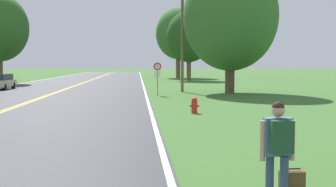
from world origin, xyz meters
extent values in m
cylinder|color=#38476B|center=(8.71, 3.26, 0.41)|extent=(0.14, 0.14, 0.83)
cylinder|color=#38476B|center=(8.90, 3.11, 0.41)|extent=(0.14, 0.14, 0.83)
cube|color=#4C6B93|center=(8.81, 3.19, 1.13)|extent=(0.45, 0.19, 0.62)
sphere|color=tan|center=(8.81, 3.19, 1.57)|extent=(0.22, 0.22, 0.22)
sphere|color=#2D2319|center=(8.81, 3.19, 1.61)|extent=(0.21, 0.21, 0.21)
cylinder|color=tan|center=(8.56, 3.18, 1.07)|extent=(0.09, 0.09, 0.65)
cylinder|color=tan|center=(9.05, 3.19, 1.07)|extent=(0.09, 0.09, 0.65)
cube|color=#1E472D|center=(8.81, 3.01, 1.17)|extent=(0.36, 0.18, 0.52)
cube|color=brown|center=(9.09, 3.27, 0.27)|extent=(0.41, 0.18, 0.54)
cylinder|color=black|center=(9.09, 3.27, 0.58)|extent=(0.28, 0.03, 0.02)
cylinder|color=red|center=(9.21, 16.06, 0.29)|extent=(0.28, 0.28, 0.57)
sphere|color=red|center=(9.21, 16.06, 0.63)|extent=(0.26, 0.26, 0.26)
cylinder|color=red|center=(9.39, 16.06, 0.35)|extent=(0.08, 0.10, 0.10)
cylinder|color=red|center=(9.03, 16.06, 0.35)|extent=(0.08, 0.10, 0.10)
cylinder|color=gray|center=(8.03, 27.46, 1.19)|extent=(0.07, 0.07, 2.38)
cylinder|color=silver|center=(8.03, 27.44, 2.13)|extent=(0.60, 0.02, 0.60)
torus|color=red|center=(8.03, 27.43, 2.13)|extent=(0.55, 0.07, 0.55)
cube|color=silver|center=(8.03, 27.44, 1.58)|extent=(0.44, 0.02, 0.44)
cylinder|color=brown|center=(10.26, 31.16, 4.41)|extent=(0.24, 0.24, 8.83)
cylinder|color=brown|center=(-9.57, 47.39, 1.81)|extent=(0.69, 0.69, 3.62)
cylinder|color=brown|center=(13.77, 55.22, 1.74)|extent=(0.62, 0.62, 3.49)
ellipsoid|color=#234C1E|center=(13.77, 55.22, 6.13)|extent=(6.23, 6.23, 7.16)
cylinder|color=brown|center=(13.34, 66.30, 2.10)|extent=(0.74, 0.74, 4.21)
ellipsoid|color=#386B2D|center=(13.34, 66.30, 7.34)|extent=(7.38, 7.38, 8.49)
cylinder|color=brown|center=(13.86, 29.44, 1.44)|extent=(0.74, 0.74, 2.88)
ellipsoid|color=#386B2D|center=(13.86, 29.44, 6.04)|extent=(7.43, 7.43, 8.55)
cylinder|color=black|center=(-4.99, 36.68, 0.30)|extent=(0.22, 0.61, 0.60)
cylinder|color=black|center=(-5.06, 34.29, 0.30)|extent=(0.22, 0.61, 0.60)
camera|label=1|loc=(6.54, -3.41, 2.31)|focal=45.00mm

